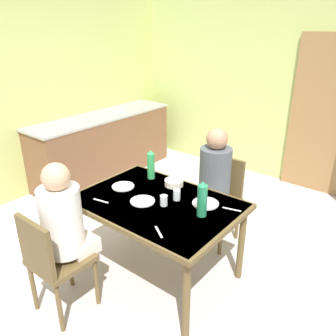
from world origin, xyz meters
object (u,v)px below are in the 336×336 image
at_px(kitchen_counter, 104,145).
at_px(chair_far_diner, 220,195).
at_px(water_bottle_green_near, 202,200).
at_px(dining_table, 157,209).
at_px(person_far_diner, 214,173).
at_px(person_near_diner, 63,218).
at_px(water_bottle_green_far, 151,165).
at_px(chair_near_diner, 52,260).
at_px(serving_bowl_center, 174,183).

relative_size(kitchen_counter, chair_far_diner, 2.57).
bearing_deg(water_bottle_green_near, kitchen_counter, 154.63).
xyz_separation_m(dining_table, water_bottle_green_near, (0.41, 0.05, 0.21)).
distance_m(chair_far_diner, person_far_diner, 0.31).
height_order(chair_far_diner, person_near_diner, person_near_diner).
height_order(kitchen_counter, water_bottle_green_far, water_bottle_green_far).
relative_size(chair_near_diner, water_bottle_green_far, 3.06).
bearing_deg(water_bottle_green_near, person_far_diner, 113.61).
relative_size(dining_table, chair_near_diner, 1.54).
distance_m(person_far_diner, water_bottle_green_near, 0.71).
height_order(person_near_diner, water_bottle_green_near, person_near_diner).
xyz_separation_m(chair_near_diner, person_near_diner, (0.00, 0.14, 0.28)).
distance_m(person_near_diner, water_bottle_green_far, 1.01).
height_order(dining_table, water_bottle_green_near, water_bottle_green_near).
distance_m(dining_table, person_far_diner, 0.71).
bearing_deg(serving_bowl_center, person_near_diner, -103.08).
bearing_deg(kitchen_counter, water_bottle_green_far, -27.58).
bearing_deg(person_near_diner, water_bottle_green_far, 91.78).
height_order(chair_near_diner, serving_bowl_center, chair_near_diner).
distance_m(chair_near_diner, person_far_diner, 1.60).
xyz_separation_m(kitchen_counter, person_far_diner, (2.17, -0.52, 0.33)).
bearing_deg(chair_far_diner, water_bottle_green_far, 47.16).
relative_size(dining_table, person_near_diner, 1.74).
xyz_separation_m(kitchen_counter, chair_near_diner, (1.74, -2.04, 0.05)).
bearing_deg(chair_near_diner, person_near_diner, 90.00).
height_order(dining_table, person_near_diner, person_near_diner).
bearing_deg(chair_far_diner, water_bottle_green_near, 109.84).
distance_m(chair_near_diner, chair_far_diner, 1.71).
relative_size(chair_near_diner, serving_bowl_center, 5.12).
distance_m(chair_near_diner, water_bottle_green_near, 1.19).
distance_m(kitchen_counter, chair_far_diner, 2.21).
xyz_separation_m(dining_table, person_near_diner, (-0.31, -0.69, 0.12)).
relative_size(person_near_diner, serving_bowl_center, 4.53).
xyz_separation_m(person_far_diner, serving_bowl_center, (-0.20, -0.36, -0.02)).
distance_m(dining_table, chair_far_diner, 0.85).
bearing_deg(chair_far_diner, kitchen_counter, -10.01).
bearing_deg(serving_bowl_center, kitchen_counter, 155.88).
relative_size(kitchen_counter, water_bottle_green_far, 7.88).
bearing_deg(person_near_diner, chair_far_diner, 73.87).
bearing_deg(kitchen_counter, water_bottle_green_near, -25.37).
xyz_separation_m(dining_table, chair_near_diner, (-0.31, -0.83, -0.16)).
bearing_deg(person_near_diner, chair_near_diner, -90.00).
height_order(kitchen_counter, chair_far_diner, kitchen_counter).
xyz_separation_m(chair_near_diner, water_bottle_green_near, (0.72, 0.87, 0.37)).
xyz_separation_m(kitchen_counter, water_bottle_green_far, (1.70, -0.89, 0.42)).
distance_m(chair_near_diner, serving_bowl_center, 1.21).
bearing_deg(person_near_diner, kitchen_counter, 132.42).
distance_m(person_far_diner, water_bottle_green_far, 0.60).
bearing_deg(chair_near_diner, serving_bowl_center, 78.43).
height_order(person_far_diner, water_bottle_green_near, person_far_diner).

